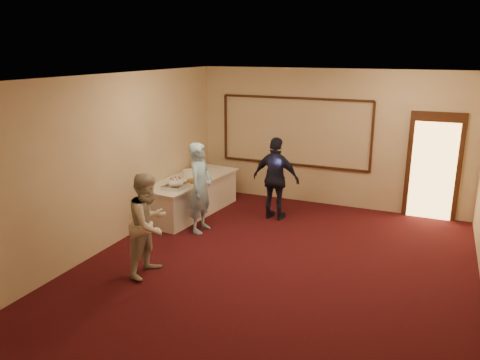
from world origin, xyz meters
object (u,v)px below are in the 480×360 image
Objects in this scene: woman at (149,224)px; cupcake_stand at (199,161)px; tart at (193,181)px; guest at (276,179)px; buffet_table at (191,196)px; plate_stack_a at (188,174)px; pavlova_tray at (176,184)px; plate_stack_b at (204,171)px; man at (200,188)px.

cupcake_stand is at bearing 17.67° from woman.
cupcake_stand reaches higher than tart.
guest reaches higher than woman.
buffet_table is 0.47m from plate_stack_a.
plate_stack_b is (0.02, 1.15, -0.01)m from pavlova_tray.
man reaches higher than guest.
woman reaches higher than plate_stack_a.
man reaches higher than plate_stack_b.
plate_stack_a reaches higher than tart.
tart reaches higher than buffet_table.
cupcake_stand is 1.91m from man.
buffet_table is 2.84m from woman.
plate_stack_a is at bearing 40.70° from man.
guest is (1.55, 0.67, 0.05)m from tart.
pavlova_tray is 1.20× the size of cupcake_stand.
tart is (0.13, 0.46, -0.06)m from pavlova_tray.
pavlova_tray reaches higher than tart.
guest is (2.01, -0.47, -0.08)m from cupcake_stand.
plate_stack_a is (0.19, -0.87, -0.08)m from cupcake_stand.
cupcake_stand is 2.15× the size of plate_stack_a.
plate_stack_b is at bearing 67.59° from plate_stack_a.
pavlova_tray is at bearing -83.43° from buffet_table.
buffet_table is 0.62m from plate_stack_b.
plate_stack_b is at bearing 13.74° from woman.
buffet_table is 0.88m from pavlova_tray.
man is at bearing -65.29° from plate_stack_b.
guest is (1.65, -0.01, 0.01)m from plate_stack_b.
buffet_table is 1.86m from guest.
guest reaches higher than tart.
cupcake_stand is (-0.34, 1.61, 0.08)m from pavlova_tray.
tart is at bearing -53.19° from buffet_table.
man reaches higher than tart.
man is 1.89m from woman.
pavlova_tray is at bearing 21.14° from woman.
cupcake_stand is 1.24m from tart.
pavlova_tray is 1.65m from cupcake_stand.
cupcake_stand reaches higher than pavlova_tray.
woman reaches higher than plate_stack_b.
plate_stack_b is (0.36, -0.46, -0.09)m from cupcake_stand.
tart is at bearing -68.11° from cupcake_stand.
woman is at bearing 77.58° from guest.
pavlova_tray is 1.80× the size of tart.
buffet_table is 1.15m from man.
guest is at bearing -43.42° from man.
tart is at bearing 14.80° from woman.
man is at bearing -50.51° from buffet_table.
pavlova_tray is 0.32× the size of guest.
guest is at bearing -13.19° from cupcake_stand.
cupcake_stand is (-0.25, 0.86, 0.55)m from buffet_table.
man reaches higher than plate_stack_a.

